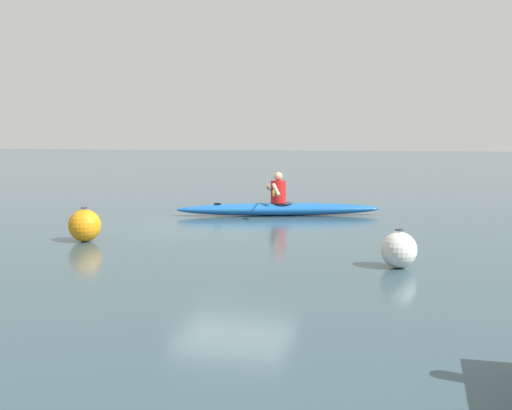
{
  "coord_description": "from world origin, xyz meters",
  "views": [
    {
      "loc": [
        -3.9,
        13.04,
        1.91
      ],
      "look_at": [
        -1.31,
        3.1,
        0.82
      ],
      "focal_mm": 44.65,
      "sensor_mm": 36.0,
      "label": 1
    }
  ],
  "objects_px": {
    "kayak": "(279,209)",
    "kayaker": "(277,190)",
    "mooring_buoy_red_near": "(399,250)",
    "mooring_buoy_orange_mid": "(85,225)"
  },
  "relations": [
    {
      "from": "kayak",
      "to": "kayaker",
      "type": "height_order",
      "value": "kayaker"
    },
    {
      "from": "mooring_buoy_red_near",
      "to": "mooring_buoy_orange_mid",
      "type": "distance_m",
      "value": 5.77
    },
    {
      "from": "kayak",
      "to": "kayaker",
      "type": "relative_size",
      "value": 2.14
    },
    {
      "from": "kayaker",
      "to": "mooring_buoy_red_near",
      "type": "xyz_separation_m",
      "value": [
        -3.11,
        5.69,
        -0.36
      ]
    },
    {
      "from": "mooring_buoy_red_near",
      "to": "kayaker",
      "type": "bearing_deg",
      "value": -61.33
    },
    {
      "from": "kayaker",
      "to": "mooring_buoy_red_near",
      "type": "height_order",
      "value": "kayaker"
    },
    {
      "from": "kayaker",
      "to": "mooring_buoy_red_near",
      "type": "bearing_deg",
      "value": 118.67
    },
    {
      "from": "mooring_buoy_red_near",
      "to": "mooring_buoy_orange_mid",
      "type": "xyz_separation_m",
      "value": [
        5.68,
        -0.98,
        0.03
      ]
    },
    {
      "from": "kayak",
      "to": "mooring_buoy_orange_mid",
      "type": "height_order",
      "value": "mooring_buoy_orange_mid"
    },
    {
      "from": "kayak",
      "to": "mooring_buoy_red_near",
      "type": "xyz_separation_m",
      "value": [
        -3.08,
        5.7,
        0.11
      ]
    }
  ]
}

